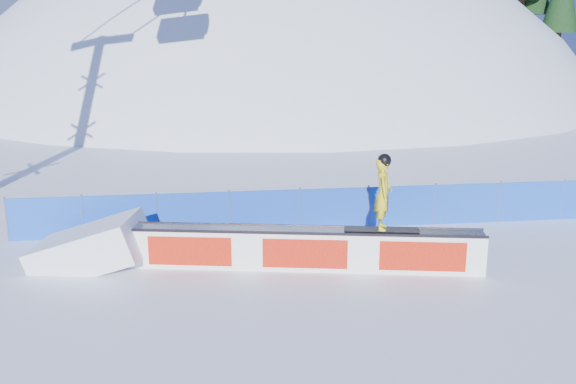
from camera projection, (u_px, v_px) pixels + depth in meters
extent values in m
plane|color=white|center=(459.00, 286.00, 14.49)|extent=(160.00, 160.00, 0.00)
sphere|color=silver|center=(273.00, 288.00, 59.36)|extent=(64.00, 64.00, 64.00)
cylinder|color=#301F13|center=(515.00, 40.00, 59.94)|extent=(0.50, 0.50, 1.40)
cylinder|color=#301F13|center=(559.00, 81.00, 59.62)|extent=(0.50, 0.50, 1.40)
cone|color=black|center=(565.00, 32.00, 58.51)|extent=(3.31, 3.31, 7.53)
cylinder|color=#301F13|center=(570.00, 82.00, 58.03)|extent=(0.50, 0.50, 1.40)
cone|color=black|center=(575.00, 32.00, 56.90)|extent=(3.37, 3.37, 7.66)
cube|color=blue|center=(402.00, 206.00, 18.65)|extent=(22.00, 0.03, 1.20)
cylinder|color=#424C76|center=(7.00, 218.00, 17.30)|extent=(0.05, 0.05, 1.30)
cylinder|color=#424C76|center=(83.00, 216.00, 17.54)|extent=(0.05, 0.05, 1.30)
cylinder|color=#424C76|center=(157.00, 213.00, 17.79)|extent=(0.05, 0.05, 1.30)
cylinder|color=#424C76|center=(229.00, 210.00, 18.03)|extent=(0.05, 0.05, 1.30)
cylinder|color=#424C76|center=(300.00, 208.00, 18.27)|extent=(0.05, 0.05, 1.30)
cylinder|color=#424C76|center=(368.00, 206.00, 18.52)|extent=(0.05, 0.05, 1.30)
cylinder|color=#424C76|center=(435.00, 203.00, 18.76)|extent=(0.05, 0.05, 1.30)
cylinder|color=#424C76|center=(500.00, 201.00, 19.01)|extent=(0.05, 0.05, 1.30)
cylinder|color=#424C76|center=(563.00, 199.00, 19.25)|extent=(0.05, 0.05, 1.30)
cube|color=white|center=(305.00, 250.00, 15.40)|extent=(8.42, 2.13, 0.95)
cube|color=gray|center=(305.00, 230.00, 15.27)|extent=(8.34, 2.14, 0.04)
cube|color=black|center=(305.00, 234.00, 15.00)|extent=(8.33, 1.65, 0.06)
cube|color=black|center=(306.00, 226.00, 15.54)|extent=(8.33, 1.65, 0.06)
cube|color=red|center=(305.00, 254.00, 15.13)|extent=(7.91, 1.55, 0.72)
cube|color=red|center=(306.00, 246.00, 15.66)|extent=(7.91, 1.55, 0.72)
cube|color=black|center=(382.00, 229.00, 15.14)|extent=(1.79, 0.65, 0.03)
imported|color=gold|center=(383.00, 194.00, 14.92)|extent=(0.55, 0.71, 1.70)
sphere|color=black|center=(384.00, 160.00, 14.72)|extent=(0.32, 0.32, 0.32)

